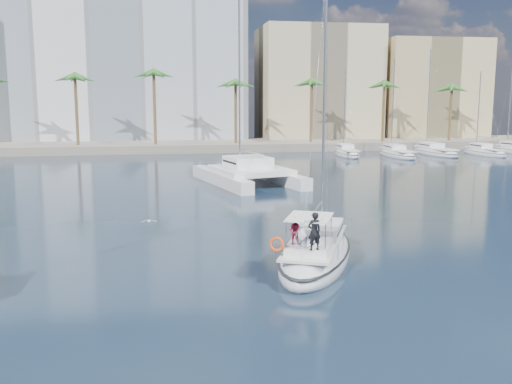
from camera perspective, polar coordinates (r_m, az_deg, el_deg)
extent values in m
plane|color=black|center=(30.04, 1.38, -5.80)|extent=(160.00, 160.00, 0.00)
cube|color=gray|center=(89.93, -6.06, 4.64)|extent=(120.00, 14.00, 1.20)
cube|color=silver|center=(101.86, -13.55, 12.53)|extent=(42.00, 16.00, 28.00)
cube|color=tan|center=(102.27, 6.12, 10.47)|extent=(20.00, 14.00, 20.00)
cube|color=tan|center=(107.55, 16.86, 9.54)|extent=(18.00, 12.00, 18.00)
cylinder|color=brown|center=(85.68, -5.95, 7.53)|extent=(0.44, 0.44, 10.50)
sphere|color=#2E6826|center=(85.69, -6.01, 11.04)|extent=(3.60, 3.60, 3.60)
cylinder|color=brown|center=(94.21, 15.34, 7.41)|extent=(0.44, 0.44, 10.50)
sphere|color=#2E6826|center=(94.21, 15.48, 10.60)|extent=(3.60, 3.60, 3.60)
ellipsoid|color=silver|center=(27.86, 5.99, -6.41)|extent=(6.83, 10.27, 2.04)
ellipsoid|color=black|center=(27.78, 6.00, -5.84)|extent=(6.90, 10.37, 0.18)
cube|color=silver|center=(27.48, 5.96, -4.96)|extent=(5.01, 7.65, 0.12)
cube|color=white|center=(28.48, 6.30, -3.71)|extent=(3.23, 3.79, 0.60)
cube|color=black|center=(28.48, 6.30, -3.67)|extent=(3.09, 3.46, 0.14)
cylinder|color=#B7BABF|center=(28.89, 6.83, 8.77)|extent=(0.15, 0.15, 12.91)
cylinder|color=#B7BABF|center=(27.41, 6.10, -1.66)|extent=(1.70, 3.68, 0.11)
cube|color=white|center=(25.60, 5.36, -5.46)|extent=(2.70, 3.00, 0.36)
cube|color=white|center=(25.20, 5.37, -2.50)|extent=(2.70, 3.00, 0.04)
torus|color=silver|center=(24.53, 5.04, -4.50)|extent=(0.90, 0.44, 0.96)
torus|color=#F6420C|center=(24.45, 2.09, -5.24)|extent=(0.66, 0.43, 0.64)
imported|color=black|center=(24.16, 5.85, -3.92)|extent=(0.66, 0.50, 1.64)
imported|color=#A91A32|center=(25.16, 3.90, -3.86)|extent=(0.74, 0.69, 1.22)
cube|color=silver|center=(52.55, -3.58, 1.33)|extent=(4.30, 13.18, 1.10)
cube|color=silver|center=(54.60, 1.80, 1.64)|extent=(4.30, 13.18, 1.10)
cube|color=white|center=(52.81, -0.56, 2.21)|extent=(7.59, 8.52, 0.50)
cube|color=white|center=(53.34, -0.84, 3.03)|extent=(4.49, 4.73, 1.00)
cube|color=black|center=(53.33, -0.84, 3.09)|extent=(4.38, 4.22, 0.18)
cylinder|color=#B7BABF|center=(54.92, -1.67, 11.93)|extent=(0.18, 0.18, 17.70)
ellipsoid|color=silver|center=(35.54, -10.65, -2.89)|extent=(0.20, 0.39, 0.18)
sphere|color=silver|center=(35.72, -10.65, -2.80)|extent=(0.10, 0.10, 0.10)
cube|color=gray|center=(35.54, -11.10, -2.86)|extent=(0.44, 0.16, 0.10)
cube|color=gray|center=(35.53, -10.21, -2.84)|extent=(0.44, 0.16, 0.10)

